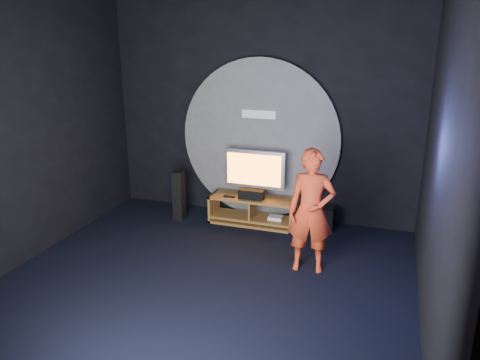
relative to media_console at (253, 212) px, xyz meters
name	(u,v)px	position (x,y,z in m)	size (l,w,h in m)	color
floor	(203,285)	(-0.02, -2.05, -0.20)	(5.00, 5.00, 0.00)	black
back_wall	(261,111)	(-0.02, 0.45, 1.55)	(5.00, 0.04, 3.50)	black
front_wall	(41,234)	(-0.02, -4.55, 1.55)	(5.00, 0.04, 3.50)	black
left_wall	(18,131)	(-2.52, -2.05, 1.55)	(0.04, 5.00, 3.50)	black
right_wall	(441,165)	(2.48, -2.05, 1.55)	(0.04, 5.00, 3.50)	black
wall_disc_panel	(259,140)	(-0.02, 0.39, 1.11)	(2.60, 0.11, 2.60)	#515156
media_console	(253,212)	(0.00, 0.00, 0.00)	(1.38, 0.45, 0.45)	#9C6230
tv	(254,171)	(-0.01, 0.07, 0.66)	(0.98, 0.22, 0.75)	silver
center_speaker	(251,194)	(-0.01, -0.08, 0.33)	(0.40, 0.15, 0.15)	black
remote	(229,196)	(-0.37, -0.12, 0.27)	(0.18, 0.05, 0.02)	black
tower_speaker_left	(179,196)	(-1.21, -0.20, 0.21)	(0.16, 0.18, 0.82)	black
tower_speaker_right	(305,199)	(0.77, 0.30, 0.21)	(0.16, 0.18, 0.82)	black
subwoofer	(324,217)	(1.11, 0.19, -0.02)	(0.32, 0.32, 0.35)	black
player	(311,211)	(1.13, -1.22, 0.61)	(0.59, 0.38, 1.61)	red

